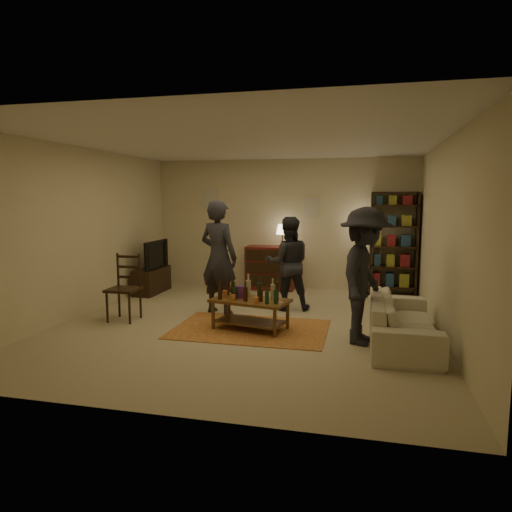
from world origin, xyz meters
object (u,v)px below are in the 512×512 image
(tv_stand, at_px, (152,274))
(floor_lamp, at_px, (365,229))
(person_right, at_px, (288,263))
(coffee_table, at_px, (250,302))
(person_by_sofa, at_px, (364,276))
(dining_chair, at_px, (125,284))
(sofa, at_px, (402,320))
(person_left, at_px, (219,257))
(bookshelf, at_px, (393,242))
(dresser, at_px, (271,267))

(tv_stand, distance_m, floor_lamp, 4.33)
(person_right, bearing_deg, coffee_table, 61.08)
(person_right, xyz_separation_m, person_by_sofa, (1.26, -1.59, 0.10))
(dining_chair, distance_m, person_by_sofa, 3.65)
(coffee_table, relative_size, floor_lamp, 0.78)
(person_by_sofa, bearing_deg, tv_stand, 73.44)
(tv_stand, height_order, person_right, person_right)
(person_right, bearing_deg, person_by_sofa, 113.59)
(floor_lamp, bearing_deg, person_right, -128.66)
(sofa, height_order, person_left, person_left)
(coffee_table, relative_size, bookshelf, 0.59)
(dresser, height_order, person_left, person_left)
(bookshelf, height_order, person_left, bookshelf)
(dresser, xyz_separation_m, person_left, (-0.44, -2.16, 0.46))
(bookshelf, bearing_deg, tv_stand, -168.20)
(coffee_table, height_order, bookshelf, bookshelf)
(dresser, bearing_deg, person_by_sofa, -59.65)
(bookshelf, relative_size, person_by_sofa, 1.13)
(person_by_sofa, bearing_deg, bookshelf, 3.27)
(bookshelf, bearing_deg, coffee_table, -125.16)
(person_left, xyz_separation_m, person_by_sofa, (2.33, -1.08, -0.04))
(floor_lamp, xyz_separation_m, person_left, (-2.33, -2.09, -0.35))
(coffee_table, relative_size, person_by_sofa, 0.67)
(coffee_table, bearing_deg, sofa, -4.02)
(person_right, distance_m, person_by_sofa, 2.03)
(dresser, xyz_separation_m, bookshelf, (2.44, 0.07, 0.56))
(tv_stand, relative_size, dresser, 0.78)
(dining_chair, relative_size, floor_lamp, 0.69)
(floor_lamp, bearing_deg, coffee_table, -118.81)
(dresser, xyz_separation_m, person_by_sofa, (1.89, -3.23, 0.42))
(dining_chair, distance_m, person_right, 2.67)
(bookshelf, relative_size, person_right, 1.27)
(dining_chair, height_order, floor_lamp, floor_lamp)
(dining_chair, bearing_deg, dresser, 57.56)
(coffee_table, bearing_deg, tv_stand, 141.21)
(floor_lamp, xyz_separation_m, person_right, (-1.27, -1.58, -0.49))
(bookshelf, distance_m, floor_lamp, 0.61)
(sofa, bearing_deg, bookshelf, -0.82)
(tv_stand, distance_m, person_left, 2.27)
(coffee_table, distance_m, floor_lamp, 3.43)
(tv_stand, distance_m, bookshelf, 4.84)
(person_left, distance_m, person_right, 1.19)
(dining_chair, distance_m, tv_stand, 2.04)
(coffee_table, relative_size, tv_stand, 1.13)
(tv_stand, xyz_separation_m, person_left, (1.82, -1.24, 0.55))
(coffee_table, xyz_separation_m, bookshelf, (2.14, 3.03, 0.63))
(coffee_table, distance_m, person_right, 1.42)
(tv_stand, height_order, sofa, tv_stand)
(coffee_table, relative_size, dresser, 0.88)
(dresser, distance_m, sofa, 3.93)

